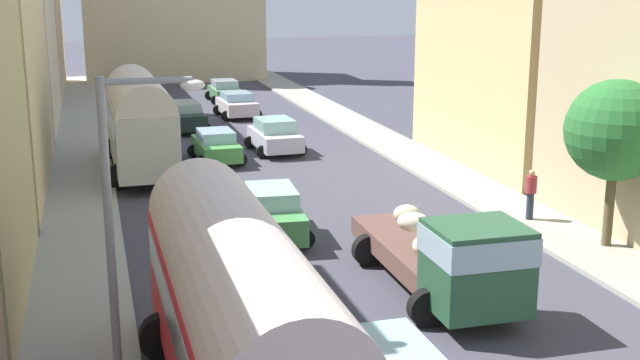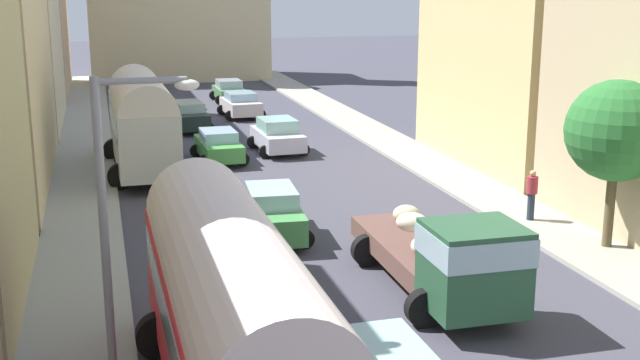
{
  "view_description": "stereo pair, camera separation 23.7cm",
  "coord_description": "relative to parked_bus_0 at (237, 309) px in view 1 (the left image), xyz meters",
  "views": [
    {
      "loc": [
        -6.64,
        -7.54,
        7.87
      ],
      "look_at": [
        0.0,
        16.02,
        1.83
      ],
      "focal_mm": 45.71,
      "sensor_mm": 36.0,
      "label": 1
    },
    {
      "loc": [
        -6.41,
        -7.6,
        7.87
      ],
      "look_at": [
        0.0,
        16.02,
        1.83
      ],
      "focal_mm": 45.71,
      "sensor_mm": 36.0,
      "label": 2
    }
  ],
  "objects": [
    {
      "name": "car_0",
      "position": [
        5.86,
        23.15,
        -1.41
      ],
      "size": [
        2.48,
        3.9,
        1.59
      ],
      "color": "silver",
      "rests_on": "ground"
    },
    {
      "name": "car_1",
      "position": [
        5.9,
        33.46,
        -1.45
      ],
      "size": [
        2.52,
        3.74,
        1.47
      ],
      "color": "silver",
      "rests_on": "ground"
    },
    {
      "name": "cargo_truck_0",
      "position": [
        6.01,
        4.12,
        -0.95
      ],
      "size": [
        3.06,
        7.22,
        2.47
      ],
      "color": "#254F34",
      "rests_on": "ground"
    },
    {
      "name": "car_6",
      "position": [
        2.53,
        30.06,
        -1.42
      ],
      "size": [
        2.28,
        4.48,
        1.53
      ],
      "color": "#1B2A26",
      "rests_on": "ground"
    },
    {
      "name": "building_right_2",
      "position": [
        15.3,
        18.1,
        2.83
      ],
      "size": [
        5.28,
        10.74,
        10.0
      ],
      "color": "#D0B578",
      "rests_on": "ground"
    },
    {
      "name": "distant_church",
      "position": [
        4.4,
        53.73,
        4.1
      ],
      "size": [
        13.91,
        7.11,
        19.12
      ],
      "color": "beige",
      "rests_on": "ground"
    },
    {
      "name": "car_2",
      "position": [
        6.23,
        39.86,
        -1.47
      ],
      "size": [
        2.36,
        3.75,
        1.44
      ],
      "color": "#518A54",
      "rests_on": "ground"
    },
    {
      "name": "sidewalk_right",
      "position": [
        11.65,
        21.2,
        -2.13
      ],
      "size": [
        2.5,
        70.0,
        0.14
      ],
      "primitive_type": "cube",
      "color": "#9A988C",
      "rests_on": "ground"
    },
    {
      "name": "building_left_4",
      "position": [
        -7.09,
        47.51,
        3.58
      ],
      "size": [
        6.59,
        12.9,
        11.51
      ],
      "color": "tan",
      "rests_on": "ground"
    },
    {
      "name": "streetlamp_near",
      "position": [
        -1.83,
        0.89,
        1.58
      ],
      "size": [
        1.86,
        0.28,
        6.28
      ],
      "color": "gray",
      "rests_on": "ground"
    },
    {
      "name": "car_5",
      "position": [
        2.91,
        21.81,
        -1.47
      ],
      "size": [
        2.31,
        3.84,
        1.43
      ],
      "color": "#4A9D47",
      "rests_on": "ground"
    },
    {
      "name": "parked_bus_1",
      "position": [
        -0.41,
        20.58,
        0.11
      ],
      "size": [
        3.29,
        8.44,
        4.14
      ],
      "color": "silver",
      "rests_on": "ground"
    },
    {
      "name": "pedestrian_1",
      "position": [
        11.48,
        9.71,
        -1.17
      ],
      "size": [
        0.5,
        0.5,
        1.82
      ],
      "color": "#252E3C",
      "rests_on": "ground"
    },
    {
      "name": "car_4",
      "position": [
        2.92,
        10.49,
        -1.39
      ],
      "size": [
        2.41,
        4.13,
        1.62
      ],
      "color": "#4A984E",
      "rests_on": "ground"
    },
    {
      "name": "parked_bus_0",
      "position": [
        0.0,
        0.0,
        0.0
      ],
      "size": [
        3.24,
        9.53,
        3.96
      ],
      "color": "red",
      "rests_on": "ground"
    },
    {
      "name": "roadside_tree_1",
      "position": [
        12.3,
        6.65,
        1.42
      ],
      "size": [
        2.96,
        2.96,
        5.11
      ],
      "color": "brown",
      "rests_on": "ground"
    },
    {
      "name": "sidewalk_left",
      "position": [
        -2.85,
        21.2,
        -2.13
      ],
      "size": [
        2.5,
        70.0,
        0.14
      ],
      "primitive_type": "cube",
      "color": "#989C96",
      "rests_on": "ground"
    },
    {
      "name": "ground_plane",
      "position": [
        4.4,
        21.2,
        -2.2
      ],
      "size": [
        154.0,
        154.0,
        0.0
      ],
      "primitive_type": "plane",
      "color": "#3E3E49"
    }
  ]
}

